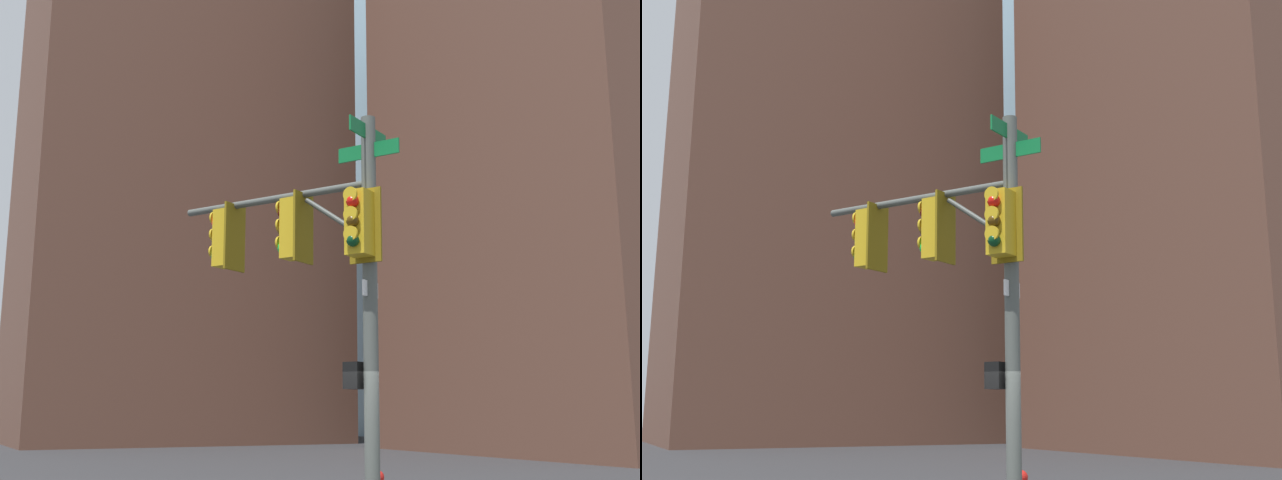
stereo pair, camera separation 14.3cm
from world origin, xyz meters
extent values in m
cylinder|color=#4C514C|center=(-0.25, -0.12, 3.24)|extent=(0.23, 0.23, 6.49)
cylinder|color=#4C514C|center=(0.69, -1.69, 5.41)|extent=(1.99, 3.20, 0.12)
cylinder|color=#4C514C|center=(0.09, -0.68, 4.96)|extent=(0.61, 0.93, 0.75)
cube|color=#0F6B33|center=(-0.25, -0.12, 6.24)|extent=(1.00, 0.62, 0.24)
cube|color=#0F6B33|center=(-0.25, -0.12, 5.94)|extent=(0.58, 0.94, 0.24)
cube|color=white|center=(-0.25, -0.12, 3.74)|extent=(0.40, 0.26, 0.24)
cube|color=gold|center=(0.48, -1.32, 4.85)|extent=(0.47, 0.47, 1.00)
cube|color=#775E0F|center=(0.38, -1.16, 4.85)|extent=(0.49, 0.32, 1.16)
sphere|color=#470A07|center=(0.58, -1.50, 5.15)|extent=(0.20, 0.20, 0.20)
cylinder|color=gold|center=(0.62, -1.55, 5.24)|extent=(0.22, 0.15, 0.23)
sphere|color=#4C330A|center=(0.58, -1.50, 4.85)|extent=(0.20, 0.20, 0.20)
cylinder|color=gold|center=(0.62, -1.55, 4.94)|extent=(0.22, 0.15, 0.23)
sphere|color=green|center=(0.58, -1.50, 4.55)|extent=(0.20, 0.20, 0.20)
cylinder|color=gold|center=(0.62, -1.55, 4.64)|extent=(0.22, 0.15, 0.23)
cube|color=gold|center=(1.20, -2.53, 4.85)|extent=(0.47, 0.47, 1.00)
cube|color=#775E0F|center=(1.11, -2.37, 4.85)|extent=(0.49, 0.32, 1.16)
sphere|color=red|center=(1.31, -2.71, 5.15)|extent=(0.20, 0.20, 0.20)
cylinder|color=gold|center=(1.34, -2.76, 5.24)|extent=(0.22, 0.15, 0.23)
sphere|color=#4C330A|center=(1.31, -2.71, 4.85)|extent=(0.20, 0.20, 0.20)
cylinder|color=gold|center=(1.34, -2.76, 4.94)|extent=(0.22, 0.15, 0.23)
sphere|color=#0A3819|center=(1.31, -2.71, 4.55)|extent=(0.20, 0.20, 0.20)
cylinder|color=gold|center=(1.34, -2.76, 4.64)|extent=(0.22, 0.15, 0.23)
cube|color=gold|center=(0.02, 0.05, 4.71)|extent=(0.47, 0.47, 1.00)
cube|color=#775E0F|center=(-0.15, -0.05, 4.71)|extent=(0.32, 0.49, 1.16)
sphere|color=red|center=(0.19, 0.15, 5.01)|extent=(0.20, 0.20, 0.20)
cylinder|color=gold|center=(0.25, 0.19, 5.10)|extent=(0.15, 0.22, 0.23)
sphere|color=#4C330A|center=(0.19, 0.15, 4.71)|extent=(0.20, 0.20, 0.20)
cylinder|color=gold|center=(0.25, 0.19, 4.80)|extent=(0.15, 0.22, 0.23)
sphere|color=#0A3819|center=(0.19, 0.15, 4.41)|extent=(0.20, 0.20, 0.20)
cylinder|color=gold|center=(0.25, 0.19, 4.50)|extent=(0.15, 0.22, 0.23)
cube|color=black|center=(-0.12, -0.34, 2.44)|extent=(0.44, 0.40, 0.40)
cube|color=#EA5914|center=(-0.05, -0.46, 2.44)|extent=(0.23, 0.15, 0.28)
sphere|color=red|center=(-1.96, -2.85, 0.74)|extent=(0.26, 0.26, 0.26)
cube|color=brown|center=(-26.64, -19.54, 19.58)|extent=(19.43, 18.14, 39.16)
cube|color=brown|center=(-9.50, -41.68, 16.36)|extent=(19.77, 14.60, 32.72)
cube|color=#8CB2C6|center=(-41.49, -35.34, 28.87)|extent=(28.67, 30.14, 57.74)
camera|label=1|loc=(5.96, 10.46, 1.91)|focal=45.68mm
camera|label=2|loc=(5.83, 10.52, 1.91)|focal=45.68mm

